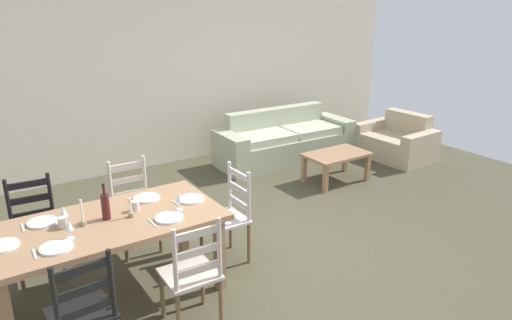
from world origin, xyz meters
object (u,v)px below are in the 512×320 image
(dining_chair_far_left, at_px, (35,229))
(coffee_cup_primary, at_px, (135,206))
(dining_table, at_px, (108,230))
(coffee_table, at_px, (337,158))
(wine_glass_near_right, at_px, (179,198))
(coffee_cup_secondary, at_px, (62,223))
(dining_chair_far_right, at_px, (134,206))
(couch, at_px, (283,142))
(dining_chair_near_right, at_px, (193,274))
(wine_glass_near_left, at_px, (69,226))
(wine_glass_far_left, at_px, (64,212))
(dining_chair_near_left, at_px, (83,314))
(wine_bottle, at_px, (106,206))
(dining_chair_head_east, at_px, (229,215))
(armchair_upholstered, at_px, (397,142))

(dining_chair_far_left, distance_m, coffee_cup_primary, 1.06)
(dining_table, height_order, coffee_table, dining_table)
(wine_glass_near_right, xyz_separation_m, coffee_cup_secondary, (-0.93, 0.21, -0.07))
(coffee_cup_secondary, bearing_deg, dining_table, -12.68)
(dining_chair_far_right, xyz_separation_m, couch, (3.04, 1.48, -0.19))
(dining_chair_near_right, xyz_separation_m, coffee_cup_secondary, (-0.75, 0.80, 0.32))
(dining_chair_far_left, height_order, wine_glass_near_left, dining_chair_far_left)
(coffee_table, bearing_deg, dining_chair_far_left, -176.51)
(dining_table, relative_size, wine_glass_far_left, 11.80)
(dining_chair_far_right, height_order, couch, dining_chair_far_right)
(dining_chair_near_right, bearing_deg, coffee_table, 29.04)
(dining_chair_near_right, relative_size, coffee_table, 1.07)
(dining_chair_near_right, bearing_deg, couch, 43.61)
(dining_chair_near_left, distance_m, wine_bottle, 0.98)
(dining_chair_far_right, height_order, dining_chair_head_east, same)
(wine_glass_near_right, distance_m, coffee_table, 3.20)
(dining_chair_near_left, bearing_deg, coffee_table, 23.99)
(coffee_cup_primary, bearing_deg, dining_chair_near_right, -79.38)
(wine_glass_near_left, bearing_deg, dining_chair_near_right, -37.61)
(dining_chair_near_left, bearing_deg, wine_glass_near_right, 31.08)
(dining_chair_far_left, height_order, couch, dining_chair_far_left)
(wine_glass_near_left, bearing_deg, dining_chair_near_left, -99.07)
(dining_chair_far_left, height_order, wine_glass_near_right, dining_chair_far_left)
(wine_glass_near_left, xyz_separation_m, coffee_cup_primary, (0.60, 0.21, -0.07))
(wine_glass_near_left, relative_size, wine_glass_far_left, 1.00)
(dining_chair_head_east, height_order, coffee_cup_primary, dining_chair_head_east)
(dining_chair_near_left, relative_size, wine_glass_near_right, 5.96)
(coffee_cup_secondary, height_order, armchair_upholstered, coffee_cup_secondary)
(dining_chair_near_right, height_order, wine_glass_near_right, dining_chair_near_right)
(wine_bottle, height_order, wine_glass_near_right, wine_bottle)
(dining_chair_far_left, height_order, wine_bottle, wine_bottle)
(coffee_table, bearing_deg, wine_glass_far_left, -167.01)
(dining_table, xyz_separation_m, dining_chair_near_right, (0.42, -0.72, -0.19))
(dining_chair_head_east, xyz_separation_m, coffee_cup_primary, (-0.92, 0.04, 0.32))
(dining_table, distance_m, couch, 4.18)
(dining_table, xyz_separation_m, wine_bottle, (0.02, 0.04, 0.20))
(coffee_cup_secondary, distance_m, couch, 4.44)
(dining_chair_near_right, distance_m, dining_chair_far_left, 1.73)
(dining_chair_head_east, xyz_separation_m, coffee_table, (2.36, 0.99, -0.12))
(wine_glass_far_left, relative_size, armchair_upholstered, 0.13)
(dining_chair_near_right, bearing_deg, armchair_upholstered, 22.88)
(dining_chair_far_left, bearing_deg, wine_glass_near_left, -81.95)
(wine_glass_far_left, bearing_deg, coffee_cup_primary, -6.66)
(dining_chair_near_left, distance_m, armchair_upholstered, 5.91)
(coffee_cup_secondary, bearing_deg, couch, 29.27)
(dining_chair_head_east, distance_m, wine_glass_far_left, 1.54)
(coffee_cup_primary, height_order, armchair_upholstered, coffee_cup_primary)
(coffee_cup_primary, height_order, couch, coffee_cup_primary)
(dining_chair_far_right, relative_size, armchair_upholstered, 0.80)
(wine_glass_near_right, distance_m, wine_glass_far_left, 0.94)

